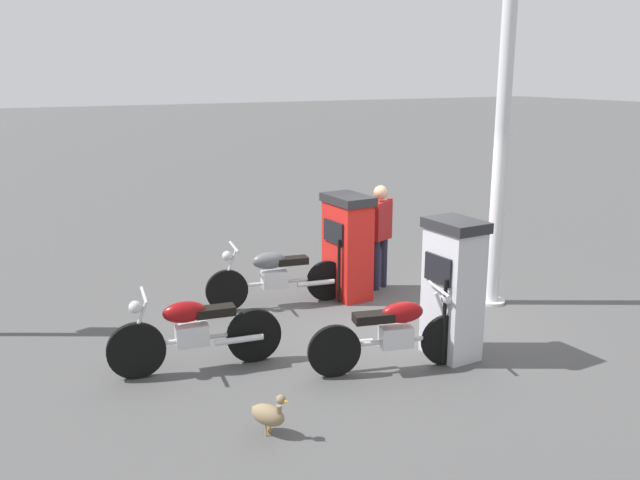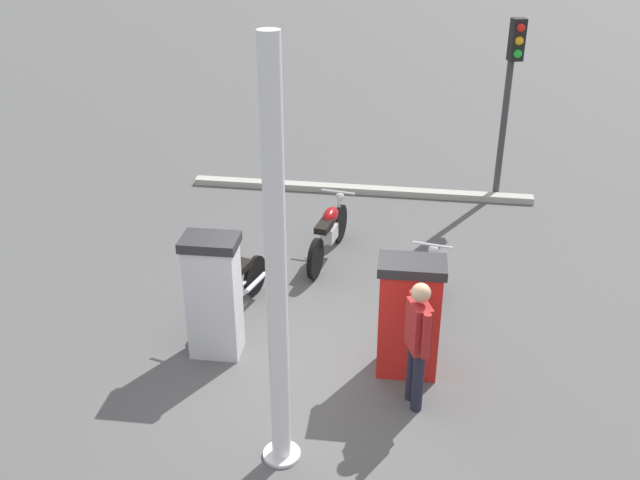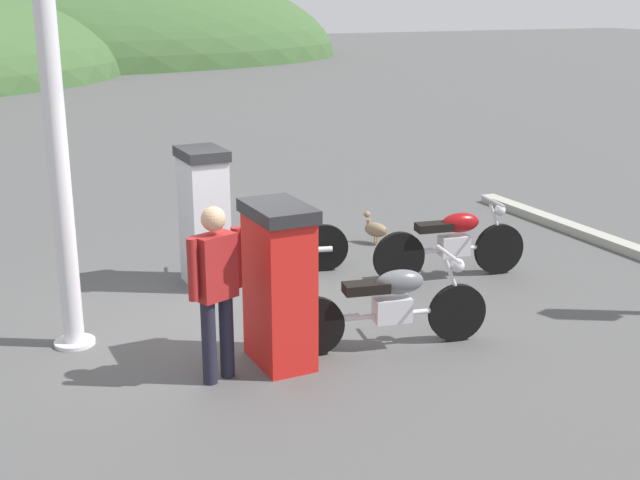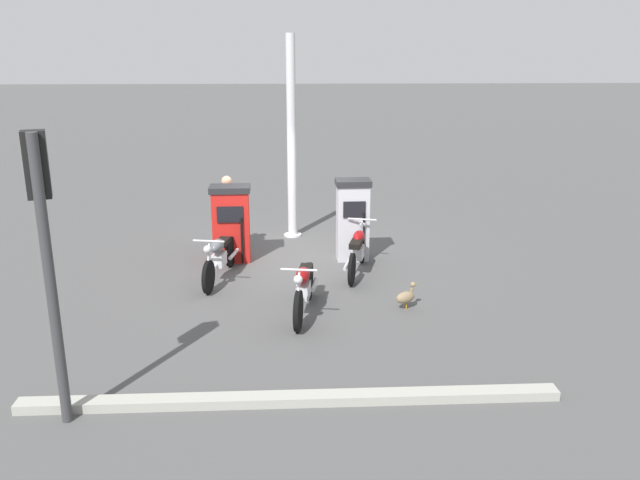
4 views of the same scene
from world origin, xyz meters
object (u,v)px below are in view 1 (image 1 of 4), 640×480
(motorcycle_far_pump, at_px, (395,331))
(canopy_support_pole, at_px, (500,156))
(motorcycle_extra, at_px, (194,332))
(fuel_pump_near, at_px, (347,246))
(wandering_duck, at_px, (269,414))
(fuel_pump_far, at_px, (453,288))
(motorcycle_near_pump, at_px, (275,275))
(attendant_person, at_px, (380,230))

(motorcycle_far_pump, xyz_separation_m, canopy_support_pole, (-2.54, -1.24, 1.67))
(motorcycle_far_pump, bearing_deg, motorcycle_extra, -28.03)
(fuel_pump_near, bearing_deg, canopy_support_pole, 144.83)
(motorcycle_extra, bearing_deg, wandering_duck, 95.57)
(fuel_pump_far, bearing_deg, motorcycle_far_pump, 2.07)
(fuel_pump_near, height_order, canopy_support_pole, canopy_support_pole)
(fuel_pump_far, bearing_deg, wandering_duck, 14.12)
(fuel_pump_far, relative_size, canopy_support_pole, 0.37)
(motorcycle_far_pump, distance_m, wandering_duck, 1.93)
(motorcycle_near_pump, relative_size, attendant_person, 1.27)
(motorcycle_far_pump, height_order, wandering_duck, motorcycle_far_pump)
(fuel_pump_far, xyz_separation_m, attendant_person, (-0.64, -2.55, 0.09))
(attendant_person, height_order, wandering_duck, attendant_person)
(attendant_person, distance_m, canopy_support_pole, 2.11)
(fuel_pump_far, bearing_deg, motorcycle_near_pump, -66.62)
(attendant_person, relative_size, canopy_support_pole, 0.36)
(canopy_support_pole, bearing_deg, fuel_pump_near, -35.17)
(motorcycle_extra, bearing_deg, fuel_pump_near, -153.27)
(fuel_pump_near, height_order, motorcycle_far_pump, fuel_pump_near)
(fuel_pump_near, height_order, attendant_person, attendant_person)
(motorcycle_near_pump, bearing_deg, wandering_duck, 64.66)
(motorcycle_extra, relative_size, canopy_support_pole, 0.44)
(fuel_pump_far, distance_m, canopy_support_pole, 2.48)
(canopy_support_pole, bearing_deg, attendant_person, -51.07)
(fuel_pump_far, xyz_separation_m, canopy_support_pole, (-1.72, -1.21, 1.30))
(motorcycle_far_pump, relative_size, wandering_duck, 4.25)
(fuel_pump_near, distance_m, motorcycle_extra, 3.14)
(wandering_duck, bearing_deg, fuel_pump_far, -165.88)
(attendant_person, bearing_deg, motorcycle_extra, 23.99)
(motorcycle_near_pump, relative_size, motorcycle_extra, 1.05)
(canopy_support_pole, bearing_deg, motorcycle_extra, 2.43)
(motorcycle_extra, relative_size, wandering_duck, 4.40)
(motorcycle_near_pump, bearing_deg, attendant_person, 179.87)
(fuel_pump_far, bearing_deg, motorcycle_extra, -20.11)
(fuel_pump_far, height_order, motorcycle_extra, fuel_pump_far)
(attendant_person, bearing_deg, motorcycle_near_pump, -0.13)
(motorcycle_far_pump, bearing_deg, motorcycle_near_pump, -83.64)
(attendant_person, relative_size, wandering_duck, 3.65)
(motorcycle_extra, bearing_deg, attendant_person, -156.01)
(motorcycle_near_pump, relative_size, wandering_duck, 4.63)
(motorcycle_far_pump, bearing_deg, fuel_pump_far, -177.93)
(fuel_pump_near, distance_m, fuel_pump_far, 2.43)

